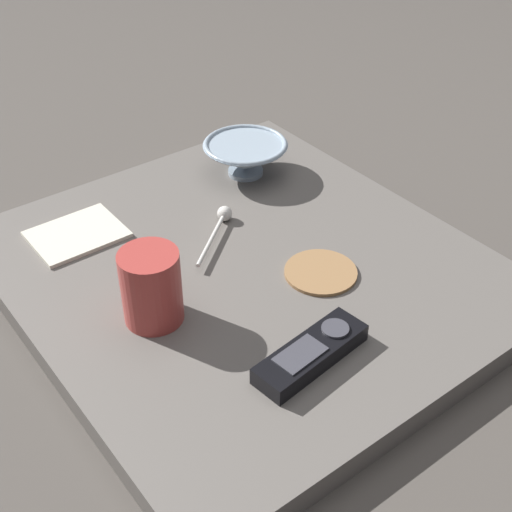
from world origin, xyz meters
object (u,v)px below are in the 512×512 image
at_px(coffee_mug, 151,287).
at_px(teaspoon, 221,220).
at_px(cereal_bowl, 245,156).
at_px(folded_napkin, 77,234).
at_px(drink_coaster, 321,272).
at_px(tv_remote_near, 311,353).

height_order(coffee_mug, teaspoon, coffee_mug).
height_order(cereal_bowl, folded_napkin, cereal_bowl).
height_order(coffee_mug, drink_coaster, coffee_mug).
bearing_deg(tv_remote_near, coffee_mug, 31.04).
distance_m(teaspoon, folded_napkin, 0.21).
height_order(teaspoon, tv_remote_near, tv_remote_near).
height_order(coffee_mug, tv_remote_near, coffee_mug).
xyz_separation_m(cereal_bowl, tv_remote_near, (-0.39, 0.20, -0.02)).
height_order(coffee_mug, folded_napkin, coffee_mug).
distance_m(coffee_mug, drink_coaster, 0.24).
bearing_deg(drink_coaster, coffee_mug, 74.93).
bearing_deg(teaspoon, drink_coaster, -166.20).
bearing_deg(cereal_bowl, coffee_mug, 125.51).
xyz_separation_m(tv_remote_near, folded_napkin, (0.40, 0.11, -0.01)).
distance_m(cereal_bowl, drink_coaster, 0.29).
bearing_deg(coffee_mug, drink_coaster, -105.07).
xyz_separation_m(tv_remote_near, drink_coaster, (0.12, -0.12, -0.01)).
bearing_deg(drink_coaster, teaspoon, 13.80).
relative_size(cereal_bowl, folded_napkin, 1.07).
relative_size(cereal_bowl, tv_remote_near, 0.89).
height_order(tv_remote_near, folded_napkin, tv_remote_near).
height_order(cereal_bowl, coffee_mug, coffee_mug).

